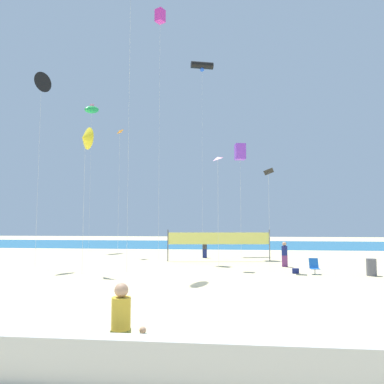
% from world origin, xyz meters
% --- Properties ---
extents(ground_plane, '(120.00, 120.00, 0.00)m').
position_xyz_m(ground_plane, '(0.00, 0.00, 0.00)').
color(ground_plane, beige).
extents(ocean_band, '(120.00, 20.00, 0.01)m').
position_xyz_m(ocean_band, '(0.00, 32.40, 0.00)').
color(ocean_band, '#1E6B99').
rests_on(ocean_band, ground).
extents(boardwalk_ledge, '(28.00, 0.44, 0.87)m').
position_xyz_m(boardwalk_ledge, '(0.00, -11.31, 0.44)').
color(boardwalk_ledge, beige).
rests_on(boardwalk_ledge, ground).
extents(mother_figure, '(0.39, 0.39, 1.70)m').
position_xyz_m(mother_figure, '(-0.74, -10.54, 0.91)').
color(mother_figure, olive).
rests_on(mother_figure, ground).
extents(toddler_figure, '(0.19, 0.19, 0.82)m').
position_xyz_m(toddler_figure, '(-0.30, -10.47, 0.44)').
color(toddler_figure, white).
rests_on(toddler_figure, ground).
extents(beachgoer_charcoal_shirt, '(0.37, 0.37, 1.62)m').
position_xyz_m(beachgoer_charcoal_shirt, '(-0.78, 12.95, 0.87)').
color(beachgoer_charcoal_shirt, navy).
rests_on(beachgoer_charcoal_shirt, ground).
extents(beachgoer_navy_shirt, '(0.38, 0.38, 1.65)m').
position_xyz_m(beachgoer_navy_shirt, '(4.99, 7.32, 0.88)').
color(beachgoer_navy_shirt, '#7A3872').
rests_on(beachgoer_navy_shirt, ground).
extents(folding_beach_chair, '(0.52, 0.65, 0.89)m').
position_xyz_m(folding_beach_chair, '(6.18, 3.95, 0.47)').
color(folding_beach_chair, '#1959B2').
rests_on(folding_beach_chair, ground).
extents(trash_barrel, '(0.54, 0.54, 0.94)m').
position_xyz_m(trash_barrel, '(9.17, 3.57, 0.47)').
color(trash_barrel, '#595960').
rests_on(trash_barrel, ground).
extents(volleyball_net, '(7.83, 0.99, 2.40)m').
position_xyz_m(volleyball_net, '(0.49, 10.46, 1.63)').
color(volleyball_net, '#4C4C51').
rests_on(volleyball_net, ground).
extents(beach_handbag, '(0.37, 0.19, 0.30)m').
position_xyz_m(beach_handbag, '(5.15, 4.07, 0.15)').
color(beach_handbag, navy).
rests_on(beach_handbag, ground).
extents(kite_magenta_box, '(0.92, 0.92, 21.04)m').
position_xyz_m(kite_magenta_box, '(-4.42, 11.45, 20.44)').
color(kite_magenta_box, silver).
rests_on(kite_magenta_box, ground).
extents(kite_green_inflatable, '(1.42, 2.51, 15.69)m').
position_xyz_m(kite_green_inflatable, '(-13.32, 19.06, 15.00)').
color(kite_green_inflatable, silver).
rests_on(kite_green_inflatable, ground).
extents(kite_violet_box, '(0.97, 0.97, 9.54)m').
position_xyz_m(kite_violet_box, '(2.25, 12.80, 8.88)').
color(kite_violet_box, silver).
rests_on(kite_violet_box, ground).
extents(kite_yellow_delta, '(1.26, 1.19, 8.62)m').
position_xyz_m(kite_yellow_delta, '(-7.12, 2.69, 7.94)').
color(kite_yellow_delta, silver).
rests_on(kite_yellow_delta, ground).
extents(kite_pink_diamond, '(0.88, 0.88, 7.32)m').
position_xyz_m(kite_pink_diamond, '(0.61, 5.75, 7.07)').
color(kite_pink_diamond, silver).
rests_on(kite_pink_diamond, ground).
extents(kite_black_tube, '(2.36, 1.28, 19.17)m').
position_xyz_m(kite_black_tube, '(-1.36, 17.88, 18.78)').
color(kite_black_tube, silver).
rests_on(kite_black_tube, ground).
extents(kite_black_diamond, '(0.80, 0.80, 6.34)m').
position_xyz_m(kite_black_diamond, '(3.77, 4.98, 6.08)').
color(kite_black_diamond, silver).
rests_on(kite_black_diamond, ground).
extents(kite_orange_diamond, '(0.58, 0.59, 11.36)m').
position_xyz_m(kite_orange_diamond, '(-8.49, 13.55, 10.94)').
color(kite_orange_diamond, silver).
rests_on(kite_orange_diamond, ground).
extents(kite_black_delta, '(0.89, 1.39, 13.24)m').
position_xyz_m(kite_black_delta, '(-11.45, 5.30, 12.54)').
color(kite_black_delta, silver).
rests_on(kite_black_delta, ground).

